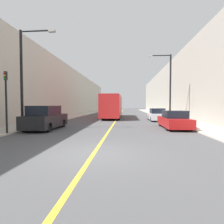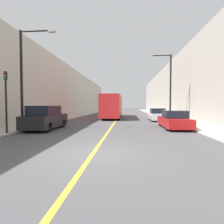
# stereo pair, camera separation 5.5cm
# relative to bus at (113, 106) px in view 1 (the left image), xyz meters

# --- Properties ---
(ground_plane) EXTENTS (200.00, 200.00, 0.00)m
(ground_plane) POSITION_rel_bus_xyz_m (0.81, -19.95, -1.80)
(ground_plane) COLOR #474749
(sidewalk_left) EXTENTS (3.04, 72.00, 0.10)m
(sidewalk_left) POSITION_rel_bus_xyz_m (-7.06, 10.05, -1.75)
(sidewalk_left) COLOR #B2AA9E
(sidewalk_left) RESTS_ON ground
(sidewalk_right) EXTENTS (3.04, 72.00, 0.10)m
(sidewalk_right) POSITION_rel_bus_xyz_m (8.68, 10.05, -1.75)
(sidewalk_right) COLOR #B2AA9E
(sidewalk_right) RESTS_ON ground
(building_row_left) EXTENTS (4.00, 72.00, 9.35)m
(building_row_left) POSITION_rel_bus_xyz_m (-10.58, 10.05, 2.87)
(building_row_left) COLOR #B7B2A3
(building_row_left) RESTS_ON ground
(building_row_right) EXTENTS (4.00, 72.00, 10.13)m
(building_row_right) POSITION_rel_bus_xyz_m (12.20, 10.05, 3.27)
(building_row_right) COLOR gray
(building_row_right) RESTS_ON ground
(road_center_line) EXTENTS (0.16, 72.00, 0.01)m
(road_center_line) POSITION_rel_bus_xyz_m (0.81, 10.05, -1.80)
(road_center_line) COLOR gold
(road_center_line) RESTS_ON ground
(bus) EXTENTS (2.55, 11.82, 3.36)m
(bus) POSITION_rel_bus_xyz_m (0.00, 0.00, 0.00)
(bus) COLOR #AD1E1E
(bus) RESTS_ON ground
(parked_suv_left) EXTENTS (2.02, 4.58, 1.90)m
(parked_suv_left) POSITION_rel_bus_xyz_m (-4.35, -13.35, -0.92)
(parked_suv_left) COLOR black
(parked_suv_left) RESTS_ON ground
(car_right_near) EXTENTS (1.89, 4.64, 1.51)m
(car_right_near) POSITION_rel_bus_xyz_m (6.10, -11.89, -1.12)
(car_right_near) COLOR maroon
(car_right_near) RESTS_ON ground
(car_right_mid) EXTENTS (1.83, 4.29, 1.56)m
(car_right_mid) POSITION_rel_bus_xyz_m (5.92, -4.74, -1.10)
(car_right_mid) COLOR silver
(car_right_mid) RESTS_ON ground
(street_lamp_left) EXTENTS (2.79, 0.24, 7.49)m
(street_lamp_left) POSITION_rel_bus_xyz_m (-5.59, -14.08, 2.61)
(street_lamp_left) COLOR black
(street_lamp_left) RESTS_ON sidewalk_left
(street_lamp_right) EXTENTS (2.79, 0.24, 7.97)m
(street_lamp_right) POSITION_rel_bus_xyz_m (7.22, -4.99, 2.85)
(street_lamp_right) COLOR black
(street_lamp_right) RESTS_ON sidewalk_right
(traffic_light) EXTENTS (0.16, 0.18, 4.04)m
(traffic_light) POSITION_rel_bus_xyz_m (-5.74, -15.98, 0.51)
(traffic_light) COLOR black
(traffic_light) RESTS_ON sidewalk_left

